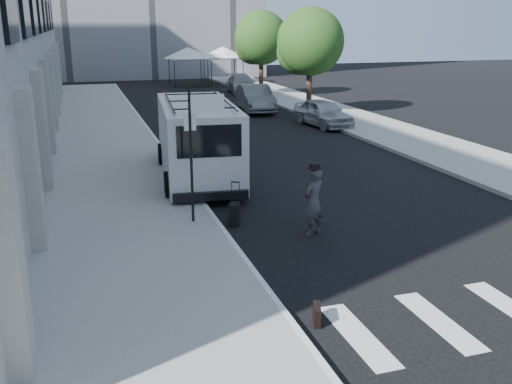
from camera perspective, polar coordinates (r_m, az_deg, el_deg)
ground at (r=12.97m, az=8.02°, el=-6.87°), size 120.00×120.00×0.00m
sidewalk_left at (r=27.20m, az=-15.08°, el=5.28°), size 4.50×48.00×0.15m
sidewalk_right at (r=34.22m, az=7.46°, el=7.92°), size 4.00×56.00×0.15m
sign_pole at (r=14.42m, az=-5.68°, el=6.61°), size 1.03×0.07×3.50m
tree_near at (r=33.41m, az=5.18°, el=14.50°), size 3.80×3.83×6.03m
tree_far at (r=41.86m, az=0.32°, el=14.96°), size 3.80×3.83×6.03m
tent_left at (r=49.64m, az=-6.85°, el=13.64°), size 4.00×4.00×3.20m
tent_right at (r=50.81m, az=-3.31°, el=13.79°), size 4.00×4.00×3.20m
businessman at (r=14.21m, az=5.78°, el=-0.97°), size 0.75×0.66×1.73m
briefcase at (r=10.37m, az=6.11°, el=-12.06°), size 0.26×0.45×0.34m
suitcase at (r=15.00m, az=-2.16°, el=-2.21°), size 0.40×0.48×1.14m
cargo_van at (r=19.41m, az=-5.91°, el=5.22°), size 2.98×7.17×2.60m
parked_car_a at (r=29.76m, az=6.73°, el=7.88°), size 2.09×4.26×1.40m
parked_car_b at (r=34.62m, az=-0.07°, el=9.35°), size 2.16×4.94×1.58m
parked_car_c at (r=43.93m, az=-1.44°, el=10.72°), size 2.33×4.83×1.36m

